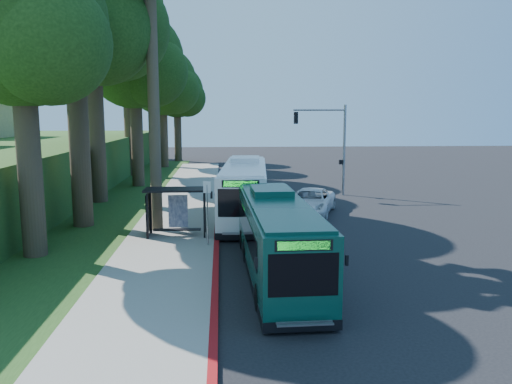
{
  "coord_description": "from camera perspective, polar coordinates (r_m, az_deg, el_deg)",
  "views": [
    {
      "loc": [
        -4.74,
        -28.09,
        6.23
      ],
      "look_at": [
        -2.69,
        1.0,
        1.71
      ],
      "focal_mm": 35.0,
      "sensor_mm": 36.0,
      "label": 1
    }
  ],
  "objects": [
    {
      "name": "tree_1",
      "position": [
        37.66,
        -18.18,
        18.33
      ],
      "size": [
        10.5,
        10.0,
        18.26
      ],
      "color": "#382B1E",
      "rests_on": "ground"
    },
    {
      "name": "red_curb",
      "position": [
        24.87,
        -4.53,
        -5.57
      ],
      "size": [
        0.25,
        30.0,
        0.13
      ],
      "primitive_type": "cube",
      "color": "#9F1114",
      "rests_on": "ground"
    },
    {
      "name": "grass_verge",
      "position": [
        34.67,
        -17.76,
        -1.91
      ],
      "size": [
        8.0,
        70.0,
        0.06
      ],
      "primitive_type": "cube",
      "color": "#234719",
      "rests_on": "ground"
    },
    {
      "name": "bus_shelter",
      "position": [
        25.74,
        -9.59,
        -1.2
      ],
      "size": [
        3.2,
        1.51,
        2.55
      ],
      "color": "black",
      "rests_on": "ground"
    },
    {
      "name": "white_bus",
      "position": [
        30.28,
        -1.33,
        0.29
      ],
      "size": [
        3.48,
        12.14,
        3.57
      ],
      "rotation": [
        0.0,
        0.0,
        -0.08
      ],
      "color": "white",
      "rests_on": "ground"
    },
    {
      "name": "tree_2",
      "position": [
        44.86,
        -13.61,
        14.01
      ],
      "size": [
        8.82,
        8.4,
        15.12
      ],
      "color": "#382B1E",
      "rests_on": "ground"
    },
    {
      "name": "teal_bus",
      "position": [
        19.47,
        2.39,
        -5.04
      ],
      "size": [
        2.58,
        10.86,
        3.22
      ],
      "rotation": [
        0.0,
        0.0,
        0.03
      ],
      "color": "#0B3E32",
      "rests_on": "ground"
    },
    {
      "name": "pickup",
      "position": [
        31.75,
        6.22,
        -1.1
      ],
      "size": [
        4.39,
        6.25,
        1.58
      ],
      "primitive_type": "imported",
      "rotation": [
        0.0,
        0.0,
        -0.34
      ],
      "color": "white",
      "rests_on": "ground"
    },
    {
      "name": "ground",
      "position": [
        29.16,
        5.42,
        -3.56
      ],
      "size": [
        140.0,
        140.0,
        0.0
      ],
      "primitive_type": "plane",
      "color": "black",
      "rests_on": "ground"
    },
    {
      "name": "tree_5",
      "position": [
        68.37,
        -8.95,
        11.0
      ],
      "size": [
        7.35,
        7.0,
        12.86
      ],
      "color": "#382B1E",
      "rests_on": "ground"
    },
    {
      "name": "traffic_signal_pole",
      "position": [
        39.08,
        8.61,
        6.07
      ],
      "size": [
        4.1,
        0.3,
        7.0
      ],
      "color": "gray",
      "rests_on": "ground"
    },
    {
      "name": "tree_4",
      "position": [
        60.55,
        -10.57,
        11.98
      ],
      "size": [
        8.4,
        8.0,
        14.14
      ],
      "color": "#382B1E",
      "rests_on": "ground"
    },
    {
      "name": "tree_3",
      "position": [
        53.18,
        -14.39,
        14.75
      ],
      "size": [
        10.08,
        9.6,
        17.28
      ],
      "color": "#382B1E",
      "rests_on": "ground"
    },
    {
      "name": "stop_sign_pole",
      "position": [
        23.47,
        -5.59,
        -1.4
      ],
      "size": [
        0.35,
        0.06,
        3.17
      ],
      "color": "gray",
      "rests_on": "ground"
    },
    {
      "name": "tree_6",
      "position": [
        23.8,
        -25.16,
        16.41
      ],
      "size": [
        7.56,
        7.2,
        13.74
      ],
      "color": "#382B1E",
      "rests_on": "ground"
    },
    {
      "name": "sidewalk",
      "position": [
        28.88,
        -9.05,
        -3.63
      ],
      "size": [
        4.5,
        70.0,
        0.12
      ],
      "primitive_type": "cube",
      "color": "gray",
      "rests_on": "ground"
    },
    {
      "name": "tree_0",
      "position": [
        29.53,
        -20.03,
        18.0
      ],
      "size": [
        8.4,
        8.0,
        15.7
      ],
      "color": "#382B1E",
      "rests_on": "ground"
    }
  ]
}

